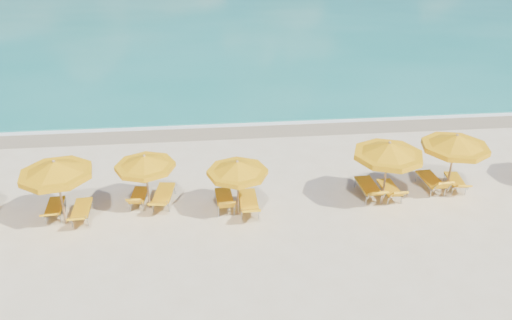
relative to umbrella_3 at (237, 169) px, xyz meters
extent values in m
plane|color=beige|center=(0.84, 0.38, -1.86)|extent=(120.00, 120.00, 0.00)
cube|color=tan|center=(0.84, 7.78, -1.86)|extent=(120.00, 2.60, 0.01)
cube|color=white|center=(0.84, 8.58, -1.86)|extent=(120.00, 1.20, 0.03)
cube|color=white|center=(-5.16, 17.38, -1.86)|extent=(14.00, 0.36, 0.05)
cube|color=white|center=(8.84, 24.38, -1.86)|extent=(18.00, 0.30, 0.05)
cylinder|color=tan|center=(-6.06, 0.05, -0.67)|extent=(0.07, 0.07, 2.39)
cone|color=#F6A80C|center=(-6.06, 0.05, 0.34)|extent=(2.90, 2.90, 0.48)
cylinder|color=#F6A80C|center=(-6.06, 0.05, 0.10)|extent=(2.92, 2.92, 0.19)
sphere|color=tan|center=(-6.06, 0.05, 0.58)|extent=(0.11, 0.11, 0.11)
cylinder|color=tan|center=(-3.22, 0.77, -0.81)|extent=(0.07, 0.07, 2.09)
cone|color=#F6A80C|center=(-3.22, 0.77, 0.07)|extent=(2.28, 2.28, 0.42)
cylinder|color=#F6A80C|center=(-3.22, 0.77, -0.14)|extent=(2.30, 2.30, 0.17)
sphere|color=tan|center=(-3.22, 0.77, 0.28)|extent=(0.09, 0.09, 0.09)
cylinder|color=tan|center=(0.00, 0.00, -0.82)|extent=(0.06, 0.06, 2.09)
cone|color=#F6A80C|center=(0.00, 0.00, 0.06)|extent=(2.21, 2.21, 0.42)
cylinder|color=#F6A80C|center=(0.00, 0.00, -0.14)|extent=(2.23, 2.23, 0.17)
sphere|color=tan|center=(0.00, 0.00, 0.28)|extent=(0.09, 0.09, 0.09)
cylinder|color=tan|center=(5.41, 0.18, -0.63)|extent=(0.08, 0.08, 2.46)
cone|color=#F6A80C|center=(5.41, 0.18, 0.40)|extent=(2.59, 2.59, 0.49)
cylinder|color=#F6A80C|center=(5.41, 0.18, 0.16)|extent=(2.62, 2.62, 0.20)
sphere|color=tan|center=(5.41, 0.18, 0.65)|extent=(0.11, 0.11, 0.11)
cylinder|color=tan|center=(8.13, 0.66, -0.65)|extent=(0.08, 0.08, 2.41)
cone|color=#F6A80C|center=(8.13, 0.66, 0.36)|extent=(2.83, 2.83, 0.48)
cylinder|color=#F6A80C|center=(8.13, 0.66, 0.13)|extent=(2.85, 2.85, 0.19)
sphere|color=tan|center=(8.13, 0.66, 0.61)|extent=(0.11, 0.11, 0.11)
cube|color=#F6AD0F|center=(-6.54, 0.67, -1.51)|extent=(0.65, 1.26, 0.08)
cube|color=#F6AD0F|center=(-6.47, -0.18, -1.35)|extent=(0.59, 0.57, 0.37)
cube|color=#F6AD0F|center=(-5.54, 0.40, -1.49)|extent=(0.65, 1.32, 0.08)
cube|color=#F6AD0F|center=(-5.49, -0.51, -1.34)|extent=(0.61, 0.61, 0.35)
cube|color=#F6AD0F|center=(-3.62, 1.16, -1.52)|extent=(0.61, 1.21, 0.07)
cube|color=#F6AD0F|center=(-3.68, 0.37, -1.32)|extent=(0.56, 0.48, 0.44)
cube|color=#F6AD0F|center=(-2.69, 1.13, -1.46)|extent=(0.79, 1.45, 0.09)
cube|color=#F6AD0F|center=(-2.82, 0.14, -1.32)|extent=(0.69, 0.71, 0.34)
cube|color=#F6AD0F|center=(-0.47, 0.58, -1.47)|extent=(0.68, 1.38, 0.08)
cube|color=#F6AD0F|center=(-0.41, -0.31, -1.24)|extent=(0.63, 0.54, 0.51)
cube|color=#F6AD0F|center=(0.39, 0.30, -1.45)|extent=(0.65, 1.43, 0.09)
cube|color=#F6AD0F|center=(0.40, -0.71, -1.28)|extent=(0.64, 0.64, 0.40)
cube|color=#F6AD0F|center=(5.05, 0.87, -1.45)|extent=(0.68, 1.43, 0.09)
cube|color=#F6AD0F|center=(5.08, -0.10, -1.25)|extent=(0.65, 0.60, 0.47)
cube|color=#F6AD0F|center=(5.83, 0.70, -1.50)|extent=(0.60, 1.28, 0.08)
cube|color=#F6AD0F|center=(5.86, -0.14, -1.29)|extent=(0.58, 0.51, 0.45)
cube|color=#F6AD0F|center=(7.64, 1.11, -1.46)|extent=(0.69, 1.42, 0.09)
cube|color=#F6AD0F|center=(7.69, 0.19, -1.22)|extent=(0.64, 0.54, 0.53)
cube|color=#F6AD0F|center=(8.65, 1.10, -1.52)|extent=(0.68, 1.24, 0.07)
cube|color=#F6AD0F|center=(8.54, 0.28, -1.37)|extent=(0.59, 0.57, 0.36)
camera|label=1|loc=(-0.90, -15.17, 8.08)|focal=35.00mm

